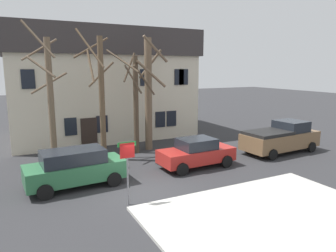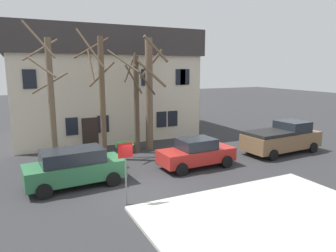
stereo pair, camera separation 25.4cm
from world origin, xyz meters
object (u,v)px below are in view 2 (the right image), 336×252
(pickup_truck_brown, at_px, (282,138))
(tree_bare_near, at_px, (50,97))
(street_sign_pole, at_px, (125,161))
(car_red_sedan, at_px, (196,153))
(building_main, at_px, (101,83))
(tree_bare_mid, at_px, (101,94))
(tree_bare_end, at_px, (150,92))
(tree_bare_far, at_px, (136,100))
(car_green_wagon, at_px, (74,167))

(pickup_truck_brown, bearing_deg, tree_bare_near, 164.82)
(pickup_truck_brown, bearing_deg, street_sign_pole, -164.82)
(tree_bare_near, xyz_separation_m, pickup_truck_brown, (13.72, -3.72, -2.89))
(tree_bare_near, relative_size, car_red_sedan, 1.83)
(building_main, distance_m, tree_bare_mid, 7.82)
(tree_bare_mid, bearing_deg, street_sign_pole, -96.88)
(tree_bare_near, bearing_deg, street_sign_pole, -73.85)
(tree_bare_mid, distance_m, pickup_truck_brown, 11.88)
(car_red_sedan, distance_m, street_sign_pole, 5.99)
(tree_bare_near, distance_m, tree_bare_end, 6.36)
(tree_bare_far, height_order, pickup_truck_brown, tree_bare_far)
(tree_bare_near, relative_size, car_green_wagon, 1.72)
(tree_bare_near, xyz_separation_m, tree_bare_far, (5.16, 0.39, -0.42))
(building_main, relative_size, tree_bare_mid, 1.86)
(building_main, xyz_separation_m, pickup_truck_brown, (9.00, -11.26, -3.29))
(tree_bare_mid, distance_m, car_red_sedan, 6.57)
(tree_bare_mid, xyz_separation_m, street_sign_pole, (-0.83, -6.86, -2.13))
(car_green_wagon, xyz_separation_m, car_red_sedan, (6.60, -0.04, -0.10))
(tree_bare_end, bearing_deg, pickup_truck_brown, -31.77)
(tree_bare_mid, relative_size, car_green_wagon, 1.67)
(building_main, bearing_deg, pickup_truck_brown, -51.36)
(car_green_wagon, bearing_deg, tree_bare_end, 39.26)
(tree_bare_near, bearing_deg, tree_bare_mid, -0.83)
(tree_bare_far, relative_size, pickup_truck_brown, 1.20)
(tree_bare_near, height_order, car_green_wagon, tree_bare_near)
(tree_bare_mid, distance_m, car_green_wagon, 5.43)
(tree_bare_end, xyz_separation_m, pickup_truck_brown, (7.42, -4.60, -2.95))
(pickup_truck_brown, distance_m, street_sign_pole, 12.18)
(building_main, height_order, street_sign_pole, building_main)
(car_red_sedan, bearing_deg, pickup_truck_brown, 1.66)
(tree_bare_mid, bearing_deg, tree_bare_end, 14.78)
(building_main, bearing_deg, tree_bare_near, -122.05)
(tree_bare_near, distance_m, car_green_wagon, 4.89)
(car_green_wagon, xyz_separation_m, pickup_truck_brown, (13.24, 0.15, 0.06))
(building_main, distance_m, tree_bare_end, 6.86)
(car_green_wagon, height_order, street_sign_pole, street_sign_pole)
(building_main, bearing_deg, street_sign_pole, -100.67)
(tree_bare_far, height_order, tree_bare_end, tree_bare_end)
(tree_bare_end, distance_m, pickup_truck_brown, 9.22)
(tree_bare_near, xyz_separation_m, car_green_wagon, (0.49, -3.88, -2.95))
(car_green_wagon, relative_size, pickup_truck_brown, 0.84)
(street_sign_pole, bearing_deg, pickup_truck_brown, 15.18)
(tree_bare_near, distance_m, tree_bare_mid, 2.83)
(tree_bare_near, bearing_deg, pickup_truck_brown, -15.18)
(tree_bare_near, relative_size, tree_bare_mid, 1.03)
(street_sign_pole, bearing_deg, tree_bare_mid, 83.12)
(tree_bare_near, relative_size, street_sign_pole, 3.01)
(tree_bare_near, xyz_separation_m, street_sign_pole, (2.00, -6.90, -2.03))
(tree_bare_near, distance_m, car_red_sedan, 8.65)
(tree_bare_mid, relative_size, tree_bare_far, 1.16)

